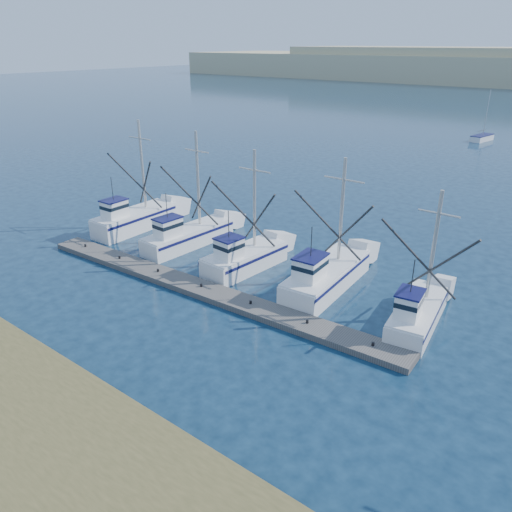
# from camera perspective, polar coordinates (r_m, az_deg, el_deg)

# --- Properties ---
(ground) EXTENTS (500.00, 500.00, 0.00)m
(ground) POSITION_cam_1_polar(r_m,az_deg,el_deg) (25.41, -4.13, -13.55)
(ground) COLOR #0C2034
(ground) RESTS_ON ground
(floating_dock) EXTENTS (28.65, 3.15, 0.38)m
(floating_dock) POSITION_cam_1_polar(r_m,az_deg,el_deg) (33.13, -6.25, -3.79)
(floating_dock) COLOR #5F5B55
(floating_dock) RESTS_ON ground
(trawler_fleet) EXTENTS (28.35, 8.74, 9.26)m
(trawler_fleet) POSITION_cam_1_polar(r_m,az_deg,el_deg) (36.53, -1.92, 0.35)
(trawler_fleet) COLOR white
(trawler_fleet) RESTS_ON ground
(sailboat_far) EXTENTS (2.65, 5.21, 8.10)m
(sailboat_far) POSITION_cam_1_polar(r_m,az_deg,el_deg) (92.67, 24.41, 12.20)
(sailboat_far) COLOR white
(sailboat_far) RESTS_ON ground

